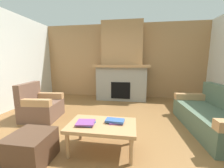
# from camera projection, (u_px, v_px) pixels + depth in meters

# --- Properties ---
(ground) EXTENTS (9.00, 9.00, 0.00)m
(ground) POSITION_uv_depth(u_px,v_px,m) (109.00, 135.00, 2.59)
(ground) COLOR brown
(wall_back_wood_panel) EXTENTS (6.00, 0.12, 2.70)m
(wall_back_wood_panel) POSITION_uv_depth(u_px,v_px,m) (123.00, 61.00, 5.31)
(wall_back_wood_panel) COLOR #A87A4C
(wall_back_wood_panel) RESTS_ON ground
(fireplace) EXTENTS (1.90, 0.82, 2.70)m
(fireplace) POSITION_uv_depth(u_px,v_px,m) (122.00, 67.00, 4.97)
(fireplace) COLOR gray
(fireplace) RESTS_ON ground
(couch) EXTENTS (0.92, 1.84, 0.85)m
(couch) POSITION_uv_depth(u_px,v_px,m) (214.00, 117.00, 2.72)
(couch) COLOR #4C604C
(couch) RESTS_ON ground
(armchair) EXTENTS (0.82, 0.82, 0.85)m
(armchair) POSITION_uv_depth(u_px,v_px,m) (40.00, 106.00, 3.33)
(armchair) COLOR brown
(armchair) RESTS_ON ground
(coffee_table) EXTENTS (1.00, 0.60, 0.43)m
(coffee_table) POSITION_uv_depth(u_px,v_px,m) (102.00, 127.00, 2.09)
(coffee_table) COLOR tan
(coffee_table) RESTS_ON ground
(ottoman) EXTENTS (0.52, 0.52, 0.40)m
(ottoman) POSITION_uv_depth(u_px,v_px,m) (31.00, 148.00, 1.88)
(ottoman) COLOR #4C3323
(ottoman) RESTS_ON ground
(book_stack_near_edge) EXTENTS (0.28, 0.25, 0.04)m
(book_stack_near_edge) POSITION_uv_depth(u_px,v_px,m) (86.00, 123.00, 2.06)
(book_stack_near_edge) COLOR #335699
(book_stack_near_edge) RESTS_ON coffee_table
(book_stack_center) EXTENTS (0.29, 0.21, 0.05)m
(book_stack_center) POSITION_uv_depth(u_px,v_px,m) (115.00, 121.00, 2.12)
(book_stack_center) COLOR #7A3D84
(book_stack_center) RESTS_ON coffee_table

